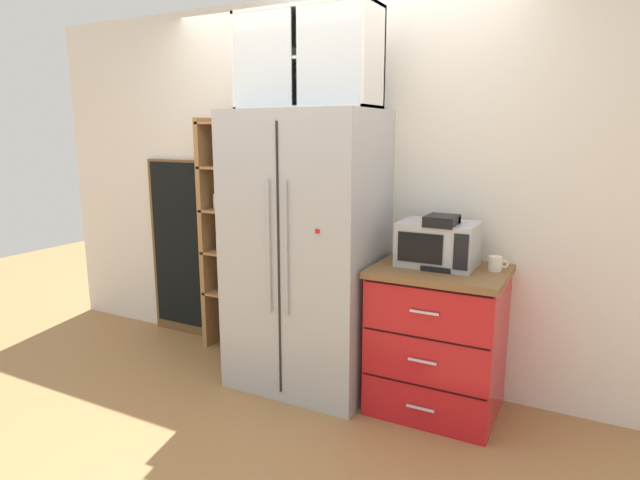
% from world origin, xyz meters
% --- Properties ---
extents(ground_plane, '(10.82, 10.82, 0.00)m').
position_xyz_m(ground_plane, '(0.00, 0.00, 0.00)').
color(ground_plane, '#9E7042').
extents(wall_back_cream, '(5.11, 0.10, 2.55)m').
position_xyz_m(wall_back_cream, '(0.00, 0.40, 1.27)').
color(wall_back_cream, silver).
rests_on(wall_back_cream, ground).
extents(refrigerator, '(0.93, 0.69, 1.79)m').
position_xyz_m(refrigerator, '(0.00, 0.02, 0.90)').
color(refrigerator, '#ADAFB5').
rests_on(refrigerator, ground).
extents(pantry_shelf_column, '(0.55, 0.24, 1.76)m').
position_xyz_m(pantry_shelf_column, '(-0.76, 0.30, 0.90)').
color(pantry_shelf_column, brown).
rests_on(pantry_shelf_column, ground).
extents(counter_cabinet, '(0.76, 0.61, 0.88)m').
position_xyz_m(counter_cabinet, '(0.87, 0.06, 0.44)').
color(counter_cabinet, red).
rests_on(counter_cabinet, ground).
extents(microwave, '(0.44, 0.33, 0.26)m').
position_xyz_m(microwave, '(0.83, 0.11, 1.01)').
color(microwave, '#ADAFB5').
rests_on(microwave, counter_cabinet).
extents(coffee_maker, '(0.17, 0.20, 0.31)m').
position_xyz_m(coffee_maker, '(0.87, 0.07, 1.04)').
color(coffee_maker, black).
rests_on(coffee_maker, counter_cabinet).
extents(mug_cream, '(0.11, 0.08, 0.08)m').
position_xyz_m(mug_cream, '(1.16, 0.14, 0.93)').
color(mug_cream, silver).
rests_on(mug_cream, counter_cabinet).
extents(mug_charcoal, '(0.12, 0.08, 0.10)m').
position_xyz_m(mug_charcoal, '(0.87, 0.10, 0.93)').
color(mug_charcoal, '#2D2D33').
rests_on(mug_charcoal, counter_cabinet).
extents(bottle_cobalt, '(0.06, 0.06, 0.27)m').
position_xyz_m(bottle_cobalt, '(0.87, 0.09, 1.00)').
color(bottle_cobalt, navy).
rests_on(bottle_cobalt, counter_cabinet).
extents(bottle_amber, '(0.06, 0.06, 0.30)m').
position_xyz_m(bottle_amber, '(0.87, 0.11, 1.02)').
color(bottle_amber, brown).
rests_on(bottle_amber, counter_cabinet).
extents(upper_cabinet, '(0.89, 0.32, 0.59)m').
position_xyz_m(upper_cabinet, '(0.00, 0.06, 2.09)').
color(upper_cabinet, silver).
rests_on(upper_cabinet, refrigerator).
extents(chalkboard_menu, '(0.60, 0.04, 1.44)m').
position_xyz_m(chalkboard_menu, '(-1.35, 0.33, 0.73)').
color(chalkboard_menu, brown).
rests_on(chalkboard_menu, ground).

